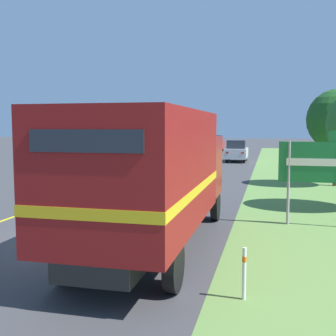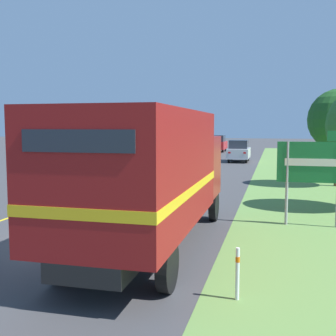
{
  "view_description": "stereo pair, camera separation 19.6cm",
  "coord_description": "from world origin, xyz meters",
  "px_view_note": "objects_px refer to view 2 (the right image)",
  "views": [
    {
      "loc": [
        4.76,
        -10.15,
        3.09
      ],
      "look_at": [
        0.3,
        8.29,
        1.2
      ],
      "focal_mm": 45.0,
      "sensor_mm": 36.0,
      "label": 1
    },
    {
      "loc": [
        4.95,
        -10.11,
        3.09
      ],
      "look_at": [
        0.3,
        8.29,
        1.2
      ],
      "focal_mm": 45.0,
      "sensor_mm": 36.0,
      "label": 2
    }
  ],
  "objects_px": {
    "lead_car_white": "(164,159)",
    "delineator_post": "(237,272)",
    "lead_car_silver_ahead": "(239,151)",
    "highway_sign": "(314,165)",
    "lead_car_red_ahead": "(218,143)",
    "horse_trailer_truck": "(149,173)"
  },
  "relations": [
    {
      "from": "lead_car_white",
      "to": "delineator_post",
      "type": "relative_size",
      "value": 4.79
    },
    {
      "from": "highway_sign",
      "to": "delineator_post",
      "type": "bearing_deg",
      "value": -106.02
    },
    {
      "from": "lead_car_white",
      "to": "lead_car_silver_ahead",
      "type": "distance_m",
      "value": 11.13
    },
    {
      "from": "highway_sign",
      "to": "delineator_post",
      "type": "distance_m",
      "value": 6.61
    },
    {
      "from": "lead_car_silver_ahead",
      "to": "delineator_post",
      "type": "distance_m",
      "value": 29.79
    },
    {
      "from": "lead_car_red_ahead",
      "to": "delineator_post",
      "type": "height_order",
      "value": "lead_car_red_ahead"
    },
    {
      "from": "lead_car_white",
      "to": "highway_sign",
      "type": "bearing_deg",
      "value": -57.93
    },
    {
      "from": "highway_sign",
      "to": "lead_car_red_ahead",
      "type": "bearing_deg",
      "value": 101.77
    },
    {
      "from": "delineator_post",
      "to": "lead_car_silver_ahead",
      "type": "bearing_deg",
      "value": 94.62
    },
    {
      "from": "horse_trailer_truck",
      "to": "lead_car_white",
      "type": "height_order",
      "value": "horse_trailer_truck"
    },
    {
      "from": "horse_trailer_truck",
      "to": "lead_car_red_ahead",
      "type": "distance_m",
      "value": 41.41
    },
    {
      "from": "lead_car_white",
      "to": "lead_car_silver_ahead",
      "type": "bearing_deg",
      "value": 68.78
    },
    {
      "from": "delineator_post",
      "to": "horse_trailer_truck",
      "type": "bearing_deg",
      "value": 133.46
    },
    {
      "from": "lead_car_silver_ahead",
      "to": "horse_trailer_truck",
      "type": "bearing_deg",
      "value": -89.98
    },
    {
      "from": "horse_trailer_truck",
      "to": "lead_car_silver_ahead",
      "type": "xyz_separation_m",
      "value": [
        -0.01,
        27.16,
        -0.98
      ]
    },
    {
      "from": "lead_car_silver_ahead",
      "to": "lead_car_red_ahead",
      "type": "xyz_separation_m",
      "value": [
        -3.64,
        14.08,
        0.05
      ]
    },
    {
      "from": "lead_car_red_ahead",
      "to": "lead_car_silver_ahead",
      "type": "bearing_deg",
      "value": -75.49
    },
    {
      "from": "lead_car_red_ahead",
      "to": "highway_sign",
      "type": "relative_size",
      "value": 1.48
    },
    {
      "from": "highway_sign",
      "to": "horse_trailer_truck",
      "type": "bearing_deg",
      "value": -138.54
    },
    {
      "from": "lead_car_white",
      "to": "delineator_post",
      "type": "distance_m",
      "value": 20.36
    },
    {
      "from": "lead_car_red_ahead",
      "to": "delineator_post",
      "type": "bearing_deg",
      "value": -82.14
    },
    {
      "from": "lead_car_white",
      "to": "horse_trailer_truck",
      "type": "bearing_deg",
      "value": -76.47
    }
  ]
}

